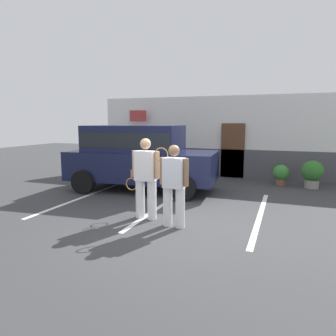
{
  "coord_description": "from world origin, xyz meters",
  "views": [
    {
      "loc": [
        2.07,
        -5.92,
        2.18
      ],
      "look_at": [
        -0.61,
        1.2,
        1.05
      ],
      "focal_mm": 33.75,
      "sensor_mm": 36.0,
      "label": 1
    }
  ],
  "objects_px": {
    "tennis_player_woman": "(174,185)",
    "potted_plant_by_porch": "(281,174)",
    "tennis_player_man": "(146,178)",
    "parked_suv": "(139,154)",
    "flag_pole": "(134,128)",
    "potted_plant_secondary": "(312,173)"
  },
  "relations": [
    {
      "from": "tennis_player_woman",
      "to": "potted_plant_by_porch",
      "type": "xyz_separation_m",
      "value": [
        1.99,
        5.38,
        -0.5
      ]
    },
    {
      "from": "tennis_player_man",
      "to": "tennis_player_woman",
      "type": "relative_size",
      "value": 1.06
    },
    {
      "from": "parked_suv",
      "to": "tennis_player_man",
      "type": "bearing_deg",
      "value": -66.0
    },
    {
      "from": "tennis_player_man",
      "to": "flag_pole",
      "type": "distance_m",
      "value": 6.71
    },
    {
      "from": "parked_suv",
      "to": "tennis_player_man",
      "type": "height_order",
      "value": "parked_suv"
    },
    {
      "from": "potted_plant_by_porch",
      "to": "tennis_player_woman",
      "type": "bearing_deg",
      "value": -110.34
    },
    {
      "from": "parked_suv",
      "to": "tennis_player_woman",
      "type": "xyz_separation_m",
      "value": [
        2.22,
        -2.96,
        -0.25
      ]
    },
    {
      "from": "flag_pole",
      "to": "tennis_player_man",
      "type": "bearing_deg",
      "value": -61.09
    },
    {
      "from": "potted_plant_secondary",
      "to": "parked_suv",
      "type": "bearing_deg",
      "value": -156.54
    },
    {
      "from": "flag_pole",
      "to": "potted_plant_secondary",
      "type": "bearing_deg",
      "value": -7.6
    },
    {
      "from": "tennis_player_man",
      "to": "flag_pole",
      "type": "xyz_separation_m",
      "value": [
        -3.21,
        5.82,
        0.94
      ]
    },
    {
      "from": "flag_pole",
      "to": "parked_suv",
      "type": "bearing_deg",
      "value": -60.81
    },
    {
      "from": "potted_plant_secondary",
      "to": "flag_pole",
      "type": "bearing_deg",
      "value": 172.4
    },
    {
      "from": "tennis_player_man",
      "to": "potted_plant_by_porch",
      "type": "xyz_separation_m",
      "value": [
        2.77,
        5.06,
        -0.55
      ]
    },
    {
      "from": "tennis_player_woman",
      "to": "potted_plant_secondary",
      "type": "relative_size",
      "value": 1.87
    },
    {
      "from": "tennis_player_man",
      "to": "tennis_player_woman",
      "type": "height_order",
      "value": "tennis_player_man"
    },
    {
      "from": "tennis_player_woman",
      "to": "potted_plant_by_porch",
      "type": "distance_m",
      "value": 5.76
    },
    {
      "from": "tennis_player_man",
      "to": "potted_plant_by_porch",
      "type": "height_order",
      "value": "tennis_player_man"
    },
    {
      "from": "tennis_player_man",
      "to": "tennis_player_woman",
      "type": "distance_m",
      "value": 0.84
    },
    {
      "from": "parked_suv",
      "to": "flag_pole",
      "type": "xyz_separation_m",
      "value": [
        -1.77,
        3.18,
        0.73
      ]
    },
    {
      "from": "parked_suv",
      "to": "potted_plant_by_porch",
      "type": "distance_m",
      "value": 4.92
    },
    {
      "from": "parked_suv",
      "to": "tennis_player_woman",
      "type": "distance_m",
      "value": 3.71
    }
  ]
}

